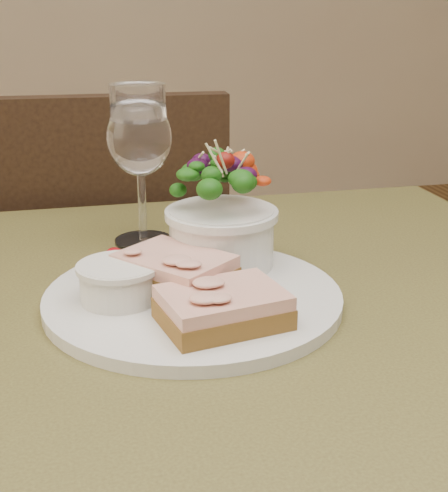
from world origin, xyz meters
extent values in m
cube|color=#41381B|center=(0.00, 0.00, 0.73)|extent=(0.80, 0.80, 0.04)
cylinder|color=black|center=(0.34, 0.34, 0.35)|extent=(0.05, 0.05, 0.71)
cube|color=black|center=(-0.10, 0.64, 0.45)|extent=(0.44, 0.44, 0.04)
cube|color=black|center=(-0.11, 0.45, 0.68)|extent=(0.42, 0.06, 0.45)
cube|color=black|center=(-0.10, 0.64, 0.23)|extent=(0.38, 0.38, 0.45)
cylinder|color=silver|center=(-0.03, 0.04, 0.76)|extent=(0.29, 0.29, 0.01)
cube|color=#442C12|center=(-0.02, -0.04, 0.77)|extent=(0.12, 0.10, 0.02)
cube|color=#F8F1BC|center=(-0.02, -0.04, 0.79)|extent=(0.12, 0.09, 0.01)
cube|color=#442C12|center=(-0.05, 0.04, 0.78)|extent=(0.12, 0.13, 0.02)
cube|color=#F8F1BC|center=(-0.05, 0.04, 0.79)|extent=(0.12, 0.13, 0.01)
cylinder|color=silver|center=(-0.10, 0.04, 0.78)|extent=(0.07, 0.07, 0.04)
cylinder|color=olive|center=(-0.10, 0.04, 0.80)|extent=(0.06, 0.06, 0.01)
cylinder|color=silver|center=(0.01, 0.10, 0.79)|extent=(0.11, 0.11, 0.06)
ellipsoid|color=#123309|center=(0.01, 0.10, 0.85)|extent=(0.10, 0.10, 0.06)
ellipsoid|color=#123309|center=(-0.08, 0.13, 0.77)|extent=(0.04, 0.04, 0.01)
sphere|color=maroon|center=(-0.10, 0.12, 0.77)|extent=(0.02, 0.02, 0.02)
cylinder|color=white|center=(-0.06, 0.23, 0.75)|extent=(0.07, 0.07, 0.00)
cylinder|color=white|center=(-0.06, 0.23, 0.80)|extent=(0.01, 0.01, 0.09)
ellipsoid|color=white|center=(-0.06, 0.23, 0.88)|extent=(0.08, 0.08, 0.09)
camera|label=1|loc=(-0.14, -0.56, 1.03)|focal=50.00mm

